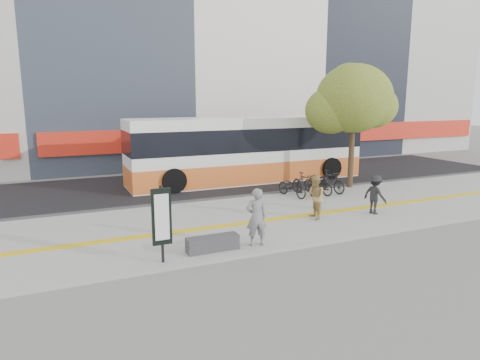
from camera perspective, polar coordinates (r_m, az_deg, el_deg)
name	(u,v)px	position (r m, az deg, el deg)	size (l,w,h in m)	color
ground	(270,231)	(15.15, 4.02, -6.84)	(120.00, 120.00, 0.00)	slate
sidewalk	(251,219)	(16.41, 1.54, -5.26)	(40.00, 7.00, 0.08)	slate
tactile_strip	(257,221)	(15.97, 2.33, -5.56)	(40.00, 0.45, 0.01)	gold
street	(191,184)	(23.21, -6.51, -0.54)	(40.00, 8.00, 0.06)	black
curb	(218,199)	(19.51, -2.92, -2.56)	(40.00, 0.25, 0.14)	#363639
bench	(213,243)	(12.99, -3.68, -8.47)	(1.60, 0.45, 0.45)	#363639
signboard	(162,218)	(11.95, -10.46, -5.03)	(0.55, 0.10, 2.20)	black
street_tree	(352,100)	(22.45, 14.77, 10.31)	(4.40, 3.80, 6.31)	#312416
bus	(248,151)	(23.61, 1.07, 3.87)	(13.22, 3.13, 3.52)	white
bicycle_row	(311,184)	(20.51, 9.51, -0.54)	(3.09, 1.95, 1.08)	black
seated_woman	(256,217)	(13.22, 2.21, -4.97)	(0.67, 0.44, 1.83)	black
pedestrian_tan	(315,197)	(16.34, 10.00, -2.32)	(0.82, 0.64, 1.68)	#A4864C
pedestrian_dark	(375,194)	(17.68, 17.62, -1.85)	(1.01, 0.58, 1.56)	black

